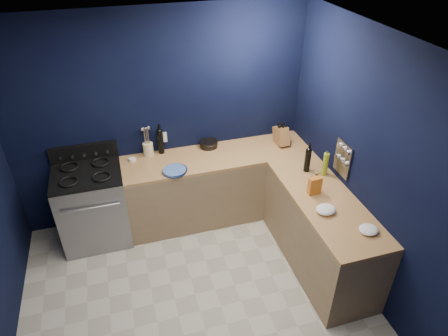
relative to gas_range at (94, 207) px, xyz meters
name	(u,v)px	position (x,y,z in m)	size (l,w,h in m)	color
floor	(200,312)	(0.93, -1.42, -0.47)	(3.50, 3.50, 0.02)	#B2AC9C
ceiling	(187,57)	(0.93, -1.42, 2.15)	(3.50, 3.50, 0.02)	silver
wall_back	(161,120)	(0.93, 0.34, 0.84)	(3.50, 0.02, 2.60)	black
wall_right	(378,178)	(2.69, -1.42, 0.84)	(0.02, 3.50, 2.60)	black
cab_back	(218,186)	(1.53, 0.02, -0.03)	(2.30, 0.63, 0.86)	#8E724F
top_back	(218,157)	(1.53, 0.02, 0.42)	(2.30, 0.63, 0.04)	brown
cab_right	(320,233)	(2.37, -1.13, -0.03)	(0.63, 1.67, 0.86)	#8E724F
top_right	(326,201)	(2.37, -1.13, 0.42)	(0.63, 1.67, 0.04)	brown
gas_range	(94,207)	(0.00, 0.00, 0.00)	(0.76, 0.66, 0.92)	gray
oven_door	(94,225)	(0.00, -0.32, -0.01)	(0.59, 0.02, 0.42)	black
cooktop	(86,174)	(0.00, 0.00, 0.48)	(0.76, 0.66, 0.03)	black
backguard	(84,152)	(0.00, 0.30, 0.58)	(0.76, 0.06, 0.20)	black
spice_panel	(343,159)	(2.67, -0.87, 0.72)	(0.02, 0.28, 0.38)	gray
wall_outlet	(163,137)	(0.93, 0.32, 0.62)	(0.09, 0.02, 0.13)	white
plate_stack	(175,171)	(0.96, -0.19, 0.46)	(0.26, 0.26, 0.03)	teal
ramekin	(132,160)	(0.53, 0.18, 0.46)	(0.08, 0.08, 0.03)	white
utensil_crock	(148,149)	(0.73, 0.27, 0.52)	(0.12, 0.12, 0.15)	#F6F1BF
wine_bottle_back	(161,142)	(0.89, 0.27, 0.59)	(0.07, 0.07, 0.30)	black
lemon_basket	(209,144)	(1.48, 0.24, 0.48)	(0.22, 0.22, 0.08)	black
knife_block	(281,136)	(2.37, 0.05, 0.55)	(0.12, 0.21, 0.23)	brown
wine_bottle_right	(308,160)	(2.41, -0.60, 0.58)	(0.07, 0.07, 0.28)	black
oil_bottle	(325,164)	(2.56, -0.72, 0.58)	(0.06, 0.06, 0.28)	olive
spice_jar_near	(316,176)	(2.42, -0.78, 0.49)	(0.04, 0.04, 0.10)	olive
spice_jar_far	(313,179)	(2.36, -0.83, 0.49)	(0.05, 0.05, 0.10)	olive
crouton_bag	(315,186)	(2.29, -1.01, 0.54)	(0.14, 0.06, 0.20)	#A7290F
towel_front	(326,210)	(2.26, -1.32, 0.48)	(0.20, 0.17, 0.07)	white
towel_end	(369,230)	(2.50, -1.68, 0.47)	(0.18, 0.16, 0.05)	white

